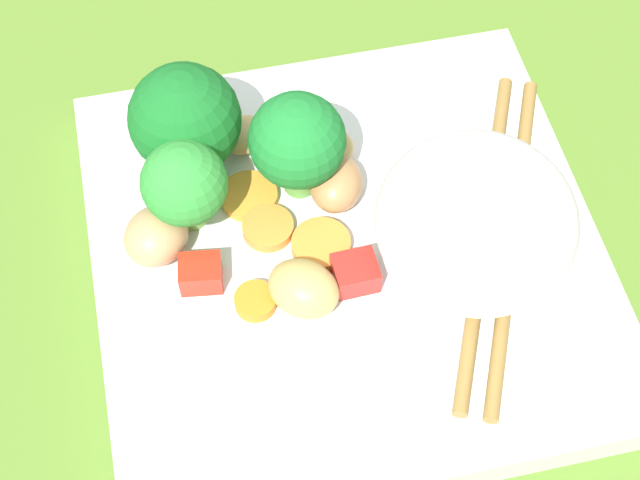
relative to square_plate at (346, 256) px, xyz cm
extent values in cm
cube|color=#59812B|center=(0.00, 0.00, -1.99)|extent=(110.00, 110.00, 2.00)
cube|color=white|center=(0.00, 0.00, 0.00)|extent=(26.13, 26.13, 1.98)
ellipsoid|color=white|center=(-1.99, -5.62, 4.57)|extent=(13.32, 13.32, 7.17)
cylinder|color=#69AF47|center=(4.06, 1.86, 2.03)|extent=(1.71, 2.02, 2.33)
sphere|color=#1D7E31|center=(4.21, 1.76, 4.56)|extent=(4.87, 4.87, 4.87)
cylinder|color=#78B25F|center=(6.58, 6.75, 1.97)|extent=(1.56, 1.63, 2.02)
sphere|color=#176B25|center=(6.53, 7.04, 4.52)|extent=(5.70, 5.70, 5.70)
cylinder|color=#79B64D|center=(2.82, 7.39, 1.94)|extent=(2.02, 1.87, 2.06)
sphere|color=green|center=(2.62, 7.47, 4.51)|extent=(4.22, 4.22, 4.22)
cylinder|color=orange|center=(1.53, 3.74, 1.29)|extent=(3.58, 3.58, 0.61)
cylinder|color=orange|center=(0.37, 1.31, 1.35)|extent=(3.98, 3.98, 0.73)
cylinder|color=orange|center=(-2.53, 4.94, 1.32)|extent=(2.87, 2.87, 0.67)
cylinder|color=orange|center=(3.62, 4.41, 1.28)|extent=(2.99, 2.99, 0.58)
cube|color=red|center=(-2.05, 0.38, 1.70)|extent=(2.05, 2.26, 1.42)
cube|color=red|center=(-0.79, 7.34, 1.73)|extent=(1.87, 2.18, 1.48)
ellipsoid|color=tan|center=(1.40, 9.23, 2.22)|extent=(4.53, 4.46, 2.47)
ellipsoid|color=tan|center=(7.25, 4.14, 1.76)|extent=(3.32, 3.29, 1.54)
ellipsoid|color=tan|center=(3.07, -0.38, 2.11)|extent=(3.97, 3.51, 2.25)
ellipsoid|color=tan|center=(-2.75, 2.64, 2.19)|extent=(4.47, 4.55, 2.40)
ellipsoid|color=tan|center=(5.28, -0.38, 2.07)|extent=(3.00, 3.21, 2.16)
cylinder|color=olive|center=(-1.05, -8.20, 1.35)|extent=(18.92, 8.09, 0.73)
cylinder|color=olive|center=(-0.55, -6.92, 1.35)|extent=(18.92, 8.09, 0.73)
camera|label=1|loc=(-25.49, 5.86, 42.23)|focal=55.00mm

